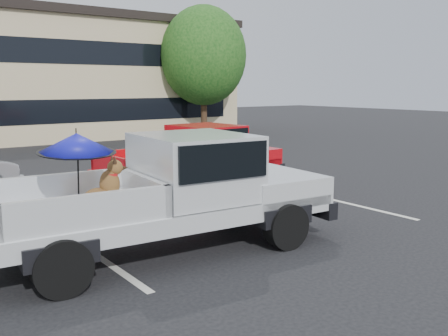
{
  "coord_description": "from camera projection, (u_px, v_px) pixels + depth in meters",
  "views": [
    {
      "loc": [
        -5.85,
        -5.97,
        2.64
      ],
      "look_at": [
        -1.0,
        0.62,
        1.3
      ],
      "focal_mm": 40.0,
      "sensor_mm": 36.0,
      "label": 1
    }
  ],
  "objects": [
    {
      "name": "tree_back",
      "position": [
        90.0,
        57.0,
        30.46
      ],
      "size": [
        4.68,
        4.68,
        7.11
      ],
      "color": "#332114",
      "rests_on": "ground"
    },
    {
      "name": "red_pickup",
      "position": [
        202.0,
        155.0,
        12.72
      ],
      "size": [
        5.17,
        2.17,
        1.66
      ],
      "rotation": [
        0.0,
        0.0,
        0.08
      ],
      "color": "black",
      "rests_on": "ground"
    },
    {
      "name": "stripe_right",
      "position": [
        324.0,
        198.0,
        11.94
      ],
      "size": [
        0.12,
        5.0,
        0.01
      ],
      "primitive_type": "cube",
      "color": "silver",
      "rests_on": "ground"
    },
    {
      "name": "stripe_left",
      "position": [
        81.0,
        244.0,
        8.43
      ],
      "size": [
        0.12,
        5.0,
        0.01
      ],
      "primitive_type": "cube",
      "color": "silver",
      "rests_on": "ground"
    },
    {
      "name": "motel_building",
      "position": [
        39.0,
        75.0,
        25.92
      ],
      "size": [
        20.4,
        8.4,
        6.3
      ],
      "color": "#C8B985",
      "rests_on": "ground"
    },
    {
      "name": "ground",
      "position": [
        292.0,
        241.0,
        8.59
      ],
      "size": [
        90.0,
        90.0,
        0.0
      ],
      "primitive_type": "plane",
      "color": "black",
      "rests_on": "ground"
    },
    {
      "name": "tree_right",
      "position": [
        204.0,
        56.0,
        25.89
      ],
      "size": [
        4.46,
        4.46,
        6.78
      ],
      "color": "#332114",
      "rests_on": "ground"
    },
    {
      "name": "silver_pickup",
      "position": [
        181.0,
        186.0,
        8.08
      ],
      "size": [
        5.83,
        2.46,
        2.06
      ],
      "rotation": [
        0.0,
        0.0,
        -0.08
      ],
      "color": "black",
      "rests_on": "ground"
    }
  ]
}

